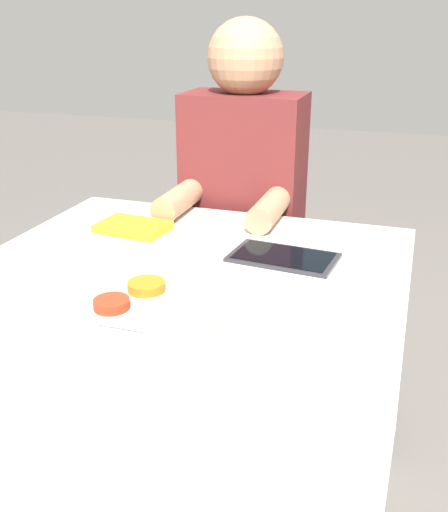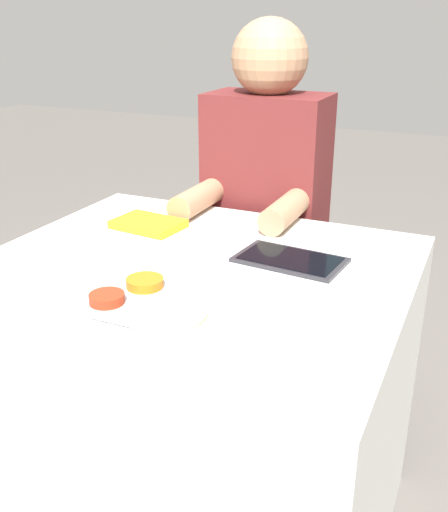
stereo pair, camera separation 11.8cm
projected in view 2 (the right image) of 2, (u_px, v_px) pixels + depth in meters
The scene contains 5 objects.
dining_table at pixel (192, 412), 1.42m from camera, with size 0.92×0.83×0.75m.
thali_tray at pixel (145, 306), 1.09m from camera, with size 0.30×0.30×0.03m.
red_notebook at pixel (148, 225), 1.51m from camera, with size 0.18×0.14×0.02m.
tablet_device at pixel (290, 260), 1.31m from camera, with size 0.24×0.16×0.01m.
person_diner at pixel (264, 246), 1.81m from camera, with size 0.34×0.42×1.25m.
Camera 2 is at (0.56, -1.04, 1.25)m, focal length 42.00 mm.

